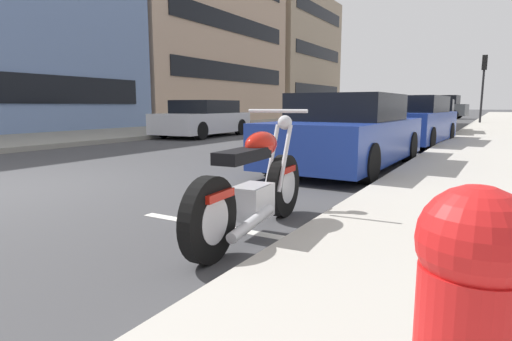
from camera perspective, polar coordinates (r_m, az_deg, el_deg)
ground_plane at (r=6.80m, az=-31.10°, el=-2.21°), size 260.00×260.00×0.00m
sidewalk_far_curb at (r=19.89m, az=-10.09°, el=5.64°), size 120.00×5.00×0.14m
parking_stall_stripe at (r=3.97m, az=-3.09°, el=-8.03°), size 0.12×2.20×0.01m
parked_motorcycle at (r=3.72m, az=-0.25°, el=-2.37°), size 2.11×0.62×1.12m
parked_car_behind_motorcycle at (r=7.98m, az=12.52°, el=4.99°), size 4.49×1.92×1.37m
parked_car_across_street at (r=13.17m, az=20.48°, el=6.31°), size 4.61×2.09×1.43m
parked_car_near_corner at (r=18.31m, az=22.72°, el=6.66°), size 4.66×2.07×1.39m
crossing_truck at (r=40.53m, az=23.30°, el=8.04°), size 2.50×5.38×2.03m
car_opposite_curb at (r=15.91m, az=-7.21°, el=7.02°), size 4.29×2.09×1.35m
traffic_signal_near_corner at (r=28.64m, az=28.75°, el=11.51°), size 0.36×0.28×3.95m
townhouse_corner_block at (r=31.36m, az=-11.06°, el=20.26°), size 14.82×9.93×14.83m
townhouse_near_left at (r=42.89m, az=2.88°, el=15.07°), size 12.43×9.00×11.54m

